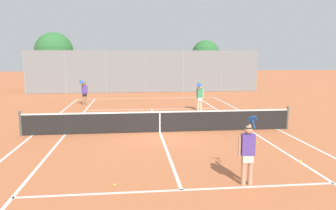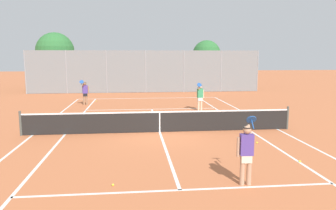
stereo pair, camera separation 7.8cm
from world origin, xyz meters
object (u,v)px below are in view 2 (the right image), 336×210
Objects in this scene: player_far_left at (85,92)px; player_far_right at (200,96)px; loose_tennis_ball_4 at (96,101)px; loose_tennis_ball_2 at (116,132)px; loose_tennis_ball_1 at (300,161)px; tree_behind_right at (206,55)px; player_near_side at (246,151)px; loose_tennis_ball_3 at (113,185)px; tree_behind_left at (56,52)px; loose_tennis_ball_0 at (257,143)px; tennis_net at (160,121)px.

player_far_left is 8.03m from player_far_right.
player_far_right is at bearing -35.08° from loose_tennis_ball_4.
loose_tennis_ball_4 is (-6.87, 4.82, -0.89)m from player_far_right.
player_far_left is 8.94m from loose_tennis_ball_2.
loose_tennis_ball_2 is at bearing 142.13° from loose_tennis_ball_1.
player_near_side is at bearing -100.17° from tree_behind_right.
loose_tennis_ball_1 is at bearing 33.89° from player_near_side.
loose_tennis_ball_3 is (2.74, -14.57, -0.89)m from player_far_left.
tree_behind_right is (15.03, -0.82, -0.28)m from tree_behind_left.
tree_behind_left is at bearing 112.03° from player_near_side.
loose_tennis_ball_2 is 1.00× the size of loose_tennis_ball_4.
player_far_right is 0.36× the size of tree_behind_right.
player_far_right is 26.88× the size of loose_tennis_ball_0.
player_near_side is 1.00× the size of player_far_right.
tennis_net is 4.31m from loose_tennis_ball_0.
loose_tennis_ball_2 is (-5.56, 2.37, 0.00)m from loose_tennis_ball_0.
loose_tennis_ball_3 is at bearing 175.55° from player_near_side.
loose_tennis_ball_1 is at bearing 12.69° from loose_tennis_ball_3.
loose_tennis_ball_3 is 0.01× the size of tree_behind_left.
tennis_net is 6.28m from player_far_right.
loose_tennis_ball_4 is (-8.05, 14.98, 0.00)m from loose_tennis_ball_1.
loose_tennis_ball_0 is at bearing -23.13° from loose_tennis_ball_2.
loose_tennis_ball_4 is at bearing -62.83° from tree_behind_left.
loose_tennis_ball_2 and loose_tennis_ball_3 have the same top height.
player_far_left is 1.00× the size of player_far_right.
tennis_net is 2.42× the size of tree_behind_right.
loose_tennis_ball_3 is (-3.49, 0.27, -0.89)m from player_near_side.
player_far_right is 26.88× the size of loose_tennis_ball_1.
loose_tennis_ball_0 is 21.66m from tree_behind_right.
tennis_net is at bearing 147.81° from loose_tennis_ball_0.
player_far_right reaches higher than tennis_net.
player_far_left is 14.86m from loose_tennis_ball_3.
loose_tennis_ball_0 and loose_tennis_ball_4 have the same top height.
player_far_right is 18.63m from tree_behind_left.
loose_tennis_ball_1 is at bearing -61.74° from loose_tennis_ball_4.
tree_behind_right is (10.75, 10.32, 2.50)m from player_far_left.
loose_tennis_ball_3 is (-1.71, -5.95, -0.48)m from tennis_net.
loose_tennis_ball_0 is 2.41m from loose_tennis_ball_1.
player_near_side and player_far_right have the same top height.
loose_tennis_ball_0 is 6.04m from loose_tennis_ball_2.
tree_behind_right is at bearing -3.14° from tree_behind_left.
loose_tennis_ball_0 is at bearing 64.84° from player_near_side.
tennis_net is at bearing 105.91° from player_near_side.
tree_behind_right reaches higher than loose_tennis_ball_4.
loose_tennis_ball_2 is at bearing -70.90° from tree_behind_left.
loose_tennis_ball_4 is at bearing 110.70° from tennis_net.
tennis_net is 181.82× the size of loose_tennis_ball_3.
loose_tennis_ball_0 is at bearing 34.49° from loose_tennis_ball_3.
loose_tennis_ball_2 is 21.14m from tree_behind_left.
loose_tennis_ball_2 is 10.45m from loose_tennis_ball_4.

